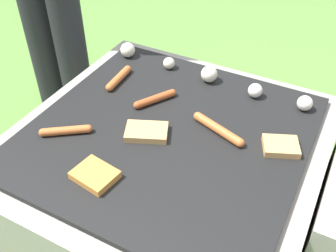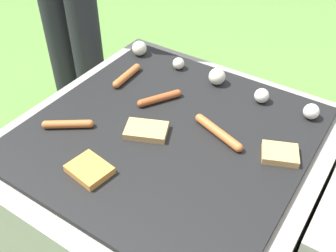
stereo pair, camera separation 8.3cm
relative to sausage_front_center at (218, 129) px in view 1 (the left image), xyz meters
The scene contains 10 objects.
ground_plane 0.43m from the sausage_front_center, 153.97° to the right, with size 14.00×14.00×0.00m, color #567F38.
grill 0.25m from the sausage_front_center, 153.97° to the right, with size 0.87×0.87×0.39m.
sausage_back_right 0.43m from the sausage_front_center, 151.37° to the right, with size 0.13×0.10×0.02m.
sausage_front_center is the anchor object (origin of this frame).
sausage_back_left 0.23m from the sausage_front_center, 169.20° to the left, with size 0.09×0.13×0.02m.
sausage_back_center 0.41m from the sausage_front_center, 167.25° to the left, with size 0.03×0.15×0.03m.
bread_slice_right 0.18m from the sausage_front_center, ahead, with size 0.12×0.11×0.02m.
bread_slice_left 0.37m from the sausage_front_center, 123.96° to the right, with size 0.12×0.10×0.02m.
bread_slice_center 0.20m from the sausage_front_center, 149.52° to the right, with size 0.14×0.12×0.02m.
mushroom_row 0.28m from the sausage_front_center, 122.58° to the left, with size 0.70×0.08×0.06m.
Camera 1 is at (0.40, -0.76, 1.13)m, focal length 42.00 mm.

